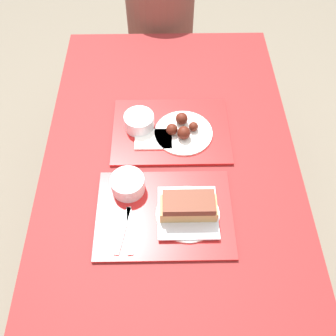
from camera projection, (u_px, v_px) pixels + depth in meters
name	position (u px, v px, depth m)	size (l,w,h in m)	color
ground_plane	(170.00, 249.00, 2.00)	(12.00, 12.00, 0.00)	#706656
picnic_table	(170.00, 179.00, 1.45)	(0.95, 1.60, 0.77)	maroon
picnic_bench_far	(167.00, 66.00, 2.28)	(0.90, 0.28, 0.46)	maroon
tray_near	(164.00, 214.00, 1.25)	(0.45, 0.33, 0.01)	red
tray_far	(171.00, 131.00, 1.46)	(0.45, 0.33, 0.01)	red
bowl_coleslaw_near	(128.00, 184.00, 1.27)	(0.12, 0.12, 0.06)	silver
brisket_sandwich_plate	(188.00, 209.00, 1.21)	(0.21, 0.21, 0.09)	white
plastic_fork_near	(123.00, 230.00, 1.21)	(0.05, 0.17, 0.00)	white
plastic_knife_near	(130.00, 230.00, 1.21)	(0.03, 0.17, 0.00)	white
condiment_packet	(170.00, 193.00, 1.29)	(0.04, 0.03, 0.01)	#3F3F47
bowl_coleslaw_far	(139.00, 121.00, 1.44)	(0.12, 0.12, 0.06)	silver
wings_plate_far	(183.00, 130.00, 1.44)	(0.22, 0.22, 0.06)	white
napkin_far	(153.00, 139.00, 1.43)	(0.14, 0.10, 0.01)	white
person_seated_across	(160.00, 15.00, 2.00)	(0.36, 0.36, 0.66)	brown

